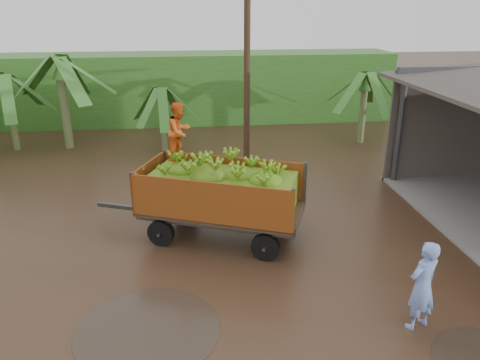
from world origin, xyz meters
name	(u,v)px	position (x,y,z in m)	size (l,w,h in m)	color
ground	(281,276)	(0.00, 0.00, 0.00)	(100.00, 100.00, 0.00)	black
hedge_north	(187,88)	(-2.00, 16.00, 1.80)	(22.00, 3.00, 3.60)	#2D661E
banana_trailer	(220,192)	(-1.26, 2.22, 1.33)	(5.99, 3.57, 3.64)	#C15C1B
man_blue	(422,286)	(2.36, -2.14, 0.96)	(0.70, 0.46, 1.92)	#7A95DE
utility_pole	(247,65)	(0.21, 8.03, 3.94)	(1.20, 0.24, 7.77)	#47301E
banana_plants	(43,144)	(-6.86, 6.01, 1.75)	(23.90, 20.19, 4.17)	#2D661E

